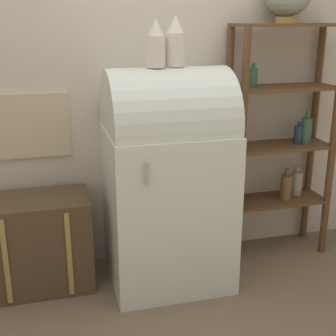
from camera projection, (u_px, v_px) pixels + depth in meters
name	position (u px, v px, depth m)	size (l,w,h in m)	color
ground_plane	(176.00, 292.00, 2.96)	(12.00, 12.00, 0.00)	#7A664C
wall_back	(152.00, 67.00, 3.07)	(7.00, 0.09, 2.70)	beige
refrigerator	(167.00, 175.00, 2.94)	(0.75, 0.71, 1.38)	silver
suitcase_trunk	(38.00, 243.00, 2.95)	(0.66, 0.41, 0.60)	brown
shelf_unit	(282.00, 134.00, 3.25)	(0.73, 0.31, 1.62)	brown
vase_left	(156.00, 45.00, 2.66)	(0.11, 0.11, 0.27)	silver
vase_center	(175.00, 43.00, 2.71)	(0.12, 0.12, 0.29)	silver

